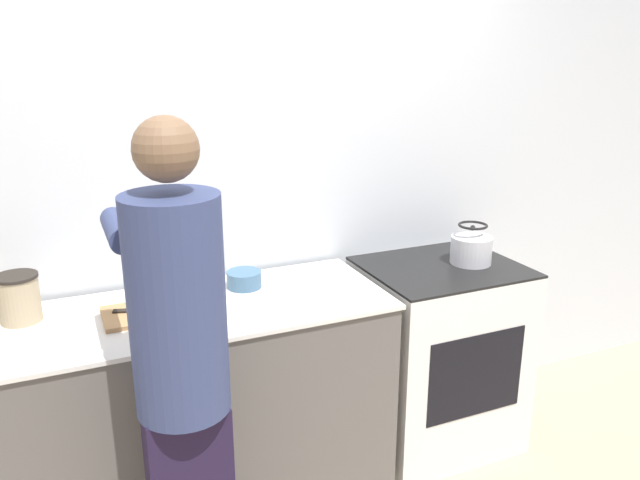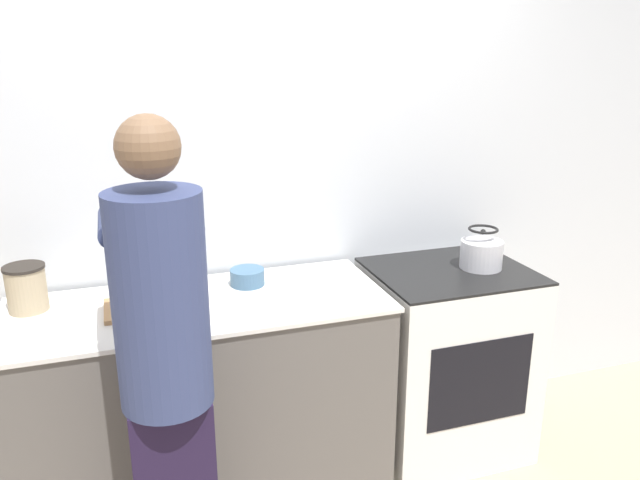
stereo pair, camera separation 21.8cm
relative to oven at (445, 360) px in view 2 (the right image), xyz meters
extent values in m
cube|color=silver|center=(-0.79, 0.38, 0.83)|extent=(8.00, 0.05, 2.60)
cube|color=#5B5651|center=(-1.17, 0.00, -0.01)|extent=(1.53, 0.62, 0.91)
cube|color=silver|center=(-1.17, 0.00, 0.45)|extent=(1.56, 0.65, 0.02)
cube|color=silver|center=(0.00, 0.00, -0.01)|extent=(0.73, 0.62, 0.93)
cube|color=black|center=(0.00, 0.00, 0.46)|extent=(0.73, 0.62, 0.01)
cube|color=black|center=(0.00, -0.30, 0.04)|extent=(0.51, 0.01, 0.41)
cylinder|color=navy|center=(-1.36, -0.56, 0.71)|extent=(0.30, 0.30, 0.70)
sphere|color=brown|center=(-1.36, -0.56, 1.19)|extent=(0.19, 0.19, 0.19)
cylinder|color=navy|center=(-1.48, -0.28, 0.90)|extent=(0.08, 0.30, 0.08)
cylinder|color=navy|center=(-1.23, -0.28, 0.90)|extent=(0.08, 0.30, 0.08)
cube|color=#A87A4C|center=(-1.36, 0.01, 0.47)|extent=(0.37, 0.24, 0.02)
cube|color=silver|center=(-1.35, 0.00, 0.48)|extent=(0.14, 0.08, 0.01)
cube|color=black|center=(-1.46, 0.04, 0.48)|extent=(0.09, 0.05, 0.01)
cylinder|color=silver|center=(0.15, -0.02, 0.54)|extent=(0.20, 0.20, 0.13)
cone|color=silver|center=(0.15, -0.02, 0.62)|extent=(0.16, 0.16, 0.03)
sphere|color=black|center=(0.15, -0.02, 0.65)|extent=(0.02, 0.02, 0.02)
torus|color=black|center=(0.15, -0.02, 0.66)|extent=(0.14, 0.14, 0.01)
cylinder|color=#426684|center=(-0.94, 0.14, 0.49)|extent=(0.15, 0.15, 0.07)
cylinder|color=tan|center=(-1.83, 0.15, 0.55)|extent=(0.15, 0.15, 0.18)
cylinder|color=#28231E|center=(-1.83, 0.15, 0.64)|extent=(0.16, 0.16, 0.01)
camera|label=1|loc=(-1.66, -2.33, 1.47)|focal=35.00mm
camera|label=2|loc=(-1.46, -2.41, 1.47)|focal=35.00mm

